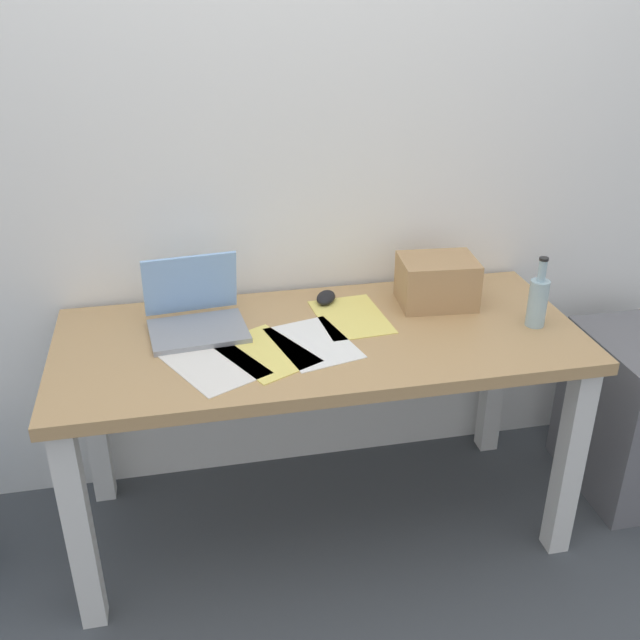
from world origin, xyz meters
TOP-DOWN VIEW (x-y plane):
  - ground_plane at (0.00, 0.00)m, footprint 8.00×8.00m
  - back_wall at (0.00, 0.41)m, footprint 5.20×0.08m
  - desk at (0.00, 0.00)m, footprint 1.61×0.69m
  - laptop_left at (-0.37, 0.12)m, footprint 0.32×0.28m
  - beer_bottle at (0.68, -0.07)m, footprint 0.06×0.06m
  - computer_mouse at (0.07, 0.23)m, footprint 0.10×0.12m
  - cardboard_box at (0.43, 0.14)m, footprint 0.26×0.21m
  - paper_sheet_near_back at (0.12, 0.10)m, footprint 0.23×0.31m
  - paper_yellow_folder at (-0.18, -0.08)m, footprint 0.32×0.36m
  - paper_sheet_center at (-0.03, -0.05)m, footprint 0.27×0.34m
  - paper_sheet_front_left at (-0.33, -0.12)m, footprint 0.32×0.36m
  - filing_cabinet at (1.18, -0.02)m, footprint 0.40×0.48m

SIDE VIEW (x-z plane):
  - ground_plane at x=0.00m, z-range 0.00..0.00m
  - filing_cabinet at x=1.18m, z-range 0.00..0.60m
  - desk at x=0.00m, z-range 0.26..1.00m
  - paper_sheet_near_back at x=0.12m, z-range 0.74..0.74m
  - paper_yellow_folder at x=-0.18m, z-range 0.74..0.74m
  - paper_sheet_center at x=-0.03m, z-range 0.74..0.74m
  - paper_sheet_front_left at x=-0.33m, z-range 0.74..0.74m
  - computer_mouse at x=0.07m, z-range 0.74..0.77m
  - laptop_left at x=-0.37m, z-range 0.67..0.89m
  - cardboard_box at x=0.43m, z-range 0.74..0.90m
  - beer_bottle at x=0.68m, z-range 0.71..0.94m
  - back_wall at x=0.00m, z-range 0.00..2.60m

